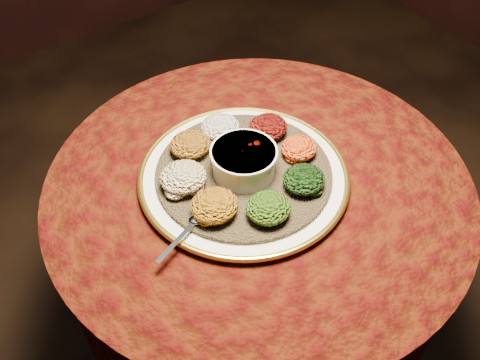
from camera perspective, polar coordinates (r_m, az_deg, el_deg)
table at (r=1.33m, az=1.81°, el=-5.31°), size 0.96×0.96×0.73m
platter at (r=1.19m, az=0.39°, el=0.43°), size 0.47×0.47×0.02m
injera at (r=1.18m, az=0.39°, el=0.80°), size 0.42×0.42×0.01m
stew_bowl at (r=1.15m, az=0.40°, el=2.20°), size 0.15×0.15×0.06m
spoon at (r=1.08m, az=-4.76°, el=-4.38°), size 0.15×0.07×0.01m
portion_ayib at (r=1.25m, az=-2.13°, el=5.70°), size 0.09×0.09×0.04m
portion_kitfo at (r=1.25m, az=3.00°, el=5.67°), size 0.09×0.09×0.04m
portion_tikil at (r=1.21m, az=6.30°, el=3.40°), size 0.08×0.08×0.04m
portion_gomen at (r=1.14m, az=6.82°, el=0.09°), size 0.09×0.09×0.04m
portion_mixveg at (r=1.08m, az=3.04°, el=-2.97°), size 0.09×0.09×0.04m
portion_kik at (r=1.08m, az=-2.75°, el=-2.74°), size 0.10×0.09×0.05m
portion_timatim at (r=1.14m, az=-6.07°, el=0.30°), size 0.10×0.10×0.05m
portion_shiro at (r=1.21m, az=-5.32°, el=3.79°), size 0.09×0.09×0.05m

